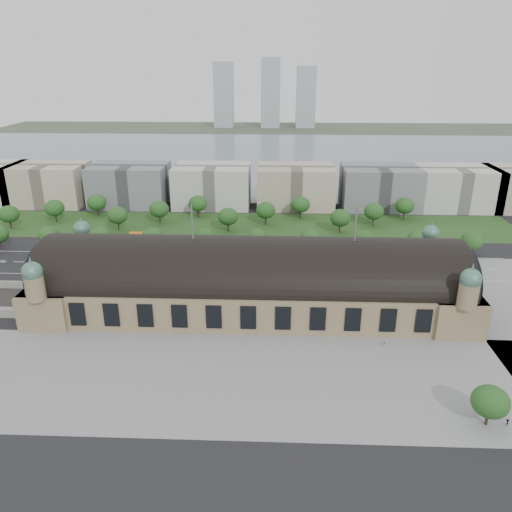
{
  "coord_description": "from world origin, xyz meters",
  "views": [
    {
      "loc": [
        8.02,
        -159.78,
        82.9
      ],
      "look_at": [
        1.07,
        14.0,
        14.0
      ],
      "focal_mm": 35.0,
      "sensor_mm": 36.0,
      "label": 1
    }
  ],
  "objects_px": {
    "parked_car_0": "(94,277)",
    "pedestrian_0": "(384,344)",
    "traffic_car_5": "(360,260)",
    "parked_car_5": "(205,277)",
    "parked_car_2": "(104,274)",
    "bus_west": "(255,272)",
    "bus_east": "(295,273)",
    "parked_car_1": "(111,274)",
    "petrol_station": "(147,237)",
    "parked_car_4": "(151,279)",
    "traffic_car_0": "(2,261)",
    "traffic_car_3": "(161,263)",
    "traffic_car_4": "(305,268)",
    "traffic_car_6": "(412,275)",
    "parked_car_3": "(137,274)",
    "parked_car_6": "(209,279)",
    "pedestrian_4": "(507,423)",
    "bus_mid": "(287,272)"
  },
  "relations": [
    {
      "from": "parked_car_5",
      "to": "pedestrian_0",
      "type": "distance_m",
      "value": 79.74
    },
    {
      "from": "traffic_car_4",
      "to": "parked_car_5",
      "type": "xyz_separation_m",
      "value": [
        -41.27,
        -10.04,
        -0.08
      ]
    },
    {
      "from": "parked_car_2",
      "to": "bus_west",
      "type": "relative_size",
      "value": 0.47
    },
    {
      "from": "petrol_station",
      "to": "parked_car_1",
      "type": "relative_size",
      "value": 2.54
    },
    {
      "from": "traffic_car_3",
      "to": "pedestrian_4",
      "type": "distance_m",
      "value": 144.09
    },
    {
      "from": "traffic_car_5",
      "to": "parked_car_5",
      "type": "xyz_separation_m",
      "value": [
        -65.69,
        -20.17,
        -0.15
      ]
    },
    {
      "from": "pedestrian_0",
      "to": "pedestrian_4",
      "type": "relative_size",
      "value": 0.89
    },
    {
      "from": "traffic_car_5",
      "to": "parked_car_4",
      "type": "relative_size",
      "value": 1.24
    },
    {
      "from": "parked_car_0",
      "to": "bus_west",
      "type": "xyz_separation_m",
      "value": [
        65.05,
        5.63,
        0.83
      ]
    },
    {
      "from": "parked_car_5",
      "to": "bus_east",
      "type": "height_order",
      "value": "bus_east"
    },
    {
      "from": "petrol_station",
      "to": "parked_car_5",
      "type": "xyz_separation_m",
      "value": [
        33.71,
        -41.2,
        -2.3
      ]
    },
    {
      "from": "traffic_car_3",
      "to": "bus_east",
      "type": "relative_size",
      "value": 0.37
    },
    {
      "from": "traffic_car_4",
      "to": "pedestrian_0",
      "type": "distance_m",
      "value": 63.25
    },
    {
      "from": "parked_car_2",
      "to": "pedestrian_0",
      "type": "relative_size",
      "value": 3.14
    },
    {
      "from": "parked_car_0",
      "to": "traffic_car_0",
      "type": "bearing_deg",
      "value": -129.97
    },
    {
      "from": "traffic_car_3",
      "to": "parked_car_2",
      "type": "bearing_deg",
      "value": 116.62
    },
    {
      "from": "parked_car_3",
      "to": "parked_car_5",
      "type": "relative_size",
      "value": 1.0
    },
    {
      "from": "parked_car_5",
      "to": "traffic_car_4",
      "type": "bearing_deg",
      "value": 65.22
    },
    {
      "from": "parked_car_3",
      "to": "parked_car_2",
      "type": "bearing_deg",
      "value": -111.72
    },
    {
      "from": "traffic_car_5",
      "to": "parked_car_1",
      "type": "height_order",
      "value": "traffic_car_5"
    },
    {
      "from": "traffic_car_3",
      "to": "pedestrian_4",
      "type": "height_order",
      "value": "pedestrian_4"
    },
    {
      "from": "traffic_car_3",
      "to": "traffic_car_4",
      "type": "height_order",
      "value": "traffic_car_4"
    },
    {
      "from": "traffic_car_3",
      "to": "traffic_car_4",
      "type": "relative_size",
      "value": 1.11
    },
    {
      "from": "bus_west",
      "to": "bus_east",
      "type": "bearing_deg",
      "value": -94.56
    },
    {
      "from": "traffic_car_5",
      "to": "bus_east",
      "type": "height_order",
      "value": "bus_east"
    },
    {
      "from": "parked_car_1",
      "to": "pedestrian_4",
      "type": "distance_m",
      "value": 150.48
    },
    {
      "from": "traffic_car_0",
      "to": "parked_car_0",
      "type": "height_order",
      "value": "parked_car_0"
    },
    {
      "from": "traffic_car_5",
      "to": "pedestrian_0",
      "type": "bearing_deg",
      "value": -175.62
    },
    {
      "from": "parked_car_3",
      "to": "parked_car_5",
      "type": "height_order",
      "value": "parked_car_3"
    },
    {
      "from": "parked_car_5",
      "to": "petrol_station",
      "type": "bearing_deg",
      "value": -179.16
    },
    {
      "from": "parked_car_2",
      "to": "pedestrian_4",
      "type": "xyz_separation_m",
      "value": [
        126.68,
        -84.84,
        0.19
      ]
    },
    {
      "from": "petrol_station",
      "to": "bus_west",
      "type": "xyz_separation_m",
      "value": [
        54.22,
        -38.28,
        -1.32
      ]
    },
    {
      "from": "traffic_car_0",
      "to": "traffic_car_3",
      "type": "relative_size",
      "value": 0.81
    },
    {
      "from": "pedestrian_4",
      "to": "bus_mid",
      "type": "bearing_deg",
      "value": -115.25
    },
    {
      "from": "traffic_car_5",
      "to": "parked_car_3",
      "type": "bearing_deg",
      "value": 108.65
    },
    {
      "from": "parked_car_0",
      "to": "parked_car_3",
      "type": "distance_m",
      "value": 17.11
    },
    {
      "from": "traffic_car_5",
      "to": "pedestrian_0",
      "type": "height_order",
      "value": "pedestrian_0"
    },
    {
      "from": "parked_car_0",
      "to": "pedestrian_0",
      "type": "relative_size",
      "value": 2.75
    },
    {
      "from": "bus_west",
      "to": "pedestrian_0",
      "type": "xyz_separation_m",
      "value": [
        41.97,
        -52.47,
        -0.75
      ]
    },
    {
      "from": "petrol_station",
      "to": "traffic_car_5",
      "type": "xyz_separation_m",
      "value": [
        99.4,
        -21.03,
        -2.15
      ]
    },
    {
      "from": "traffic_car_0",
      "to": "traffic_car_3",
      "type": "height_order",
      "value": "traffic_car_3"
    },
    {
      "from": "parked_car_3",
      "to": "pedestrian_4",
      "type": "distance_m",
      "value": 141.48
    },
    {
      "from": "parked_car_2",
      "to": "bus_mid",
      "type": "bearing_deg",
      "value": 70.62
    },
    {
      "from": "petrol_station",
      "to": "parked_car_4",
      "type": "bearing_deg",
      "value": -74.25
    },
    {
      "from": "traffic_car_6",
      "to": "parked_car_5",
      "type": "bearing_deg",
      "value": -80.65
    },
    {
      "from": "bus_west",
      "to": "bus_mid",
      "type": "height_order",
      "value": "bus_mid"
    },
    {
      "from": "petrol_station",
      "to": "parked_car_2",
      "type": "relative_size",
      "value": 2.52
    },
    {
      "from": "traffic_car_4",
      "to": "traffic_car_6",
      "type": "height_order",
      "value": "traffic_car_4"
    },
    {
      "from": "traffic_car_3",
      "to": "parked_car_1",
      "type": "relative_size",
      "value": 0.86
    },
    {
      "from": "parked_car_5",
      "to": "parked_car_6",
      "type": "xyz_separation_m",
      "value": [
        2.19,
        -2.56,
        0.04
      ]
    }
  ]
}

